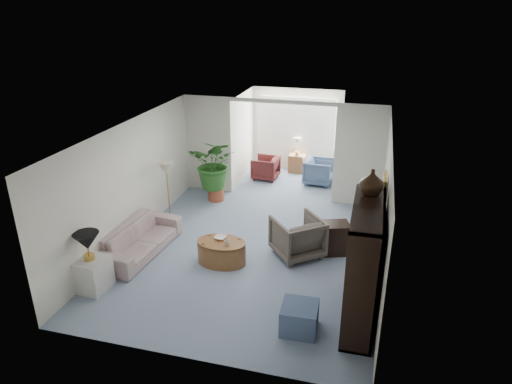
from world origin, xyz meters
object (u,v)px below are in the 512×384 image
(end_table, at_px, (92,274))
(sunroom_table, at_px, (297,163))
(cabinet_urn, at_px, (372,182))
(plant_pot, at_px, (216,194))
(sunroom_chair_blue, at_px, (319,172))
(coffee_cup, at_px, (227,243))
(coffee_table, at_px, (222,252))
(entertainment_cabinet, at_px, (363,265))
(coffee_bowl, at_px, (220,238))
(wingback_chair, at_px, (297,237))
(floor_lamp, at_px, (166,168))
(sunroom_chair_maroon, at_px, (266,168))
(ottoman, at_px, (299,318))
(framed_picture, at_px, (385,189))
(sofa, at_px, (140,239))
(side_table_dark, at_px, (335,238))
(table_lamp, at_px, (87,241))

(end_table, relative_size, sunroom_table, 1.11)
(cabinet_urn, height_order, plant_pot, cabinet_urn)
(end_table, height_order, sunroom_chair_blue, sunroom_chair_blue)
(coffee_cup, xyz_separation_m, plant_pot, (-1.26, 2.93, -0.34))
(coffee_table, distance_m, entertainment_cabinet, 2.93)
(coffee_bowl, xyz_separation_m, wingback_chair, (1.40, 0.55, -0.07))
(floor_lamp, relative_size, sunroom_chair_maroon, 0.51)
(wingback_chair, xyz_separation_m, sunroom_table, (-0.86, 4.71, -0.14))
(coffee_bowl, xyz_separation_m, ottoman, (1.83, -1.66, -0.26))
(coffee_table, bearing_deg, cabinet_urn, -11.22)
(sunroom_chair_maroon, bearing_deg, sunroom_table, 138.71)
(framed_picture, distance_m, coffee_bowl, 3.17)
(end_table, bearing_deg, ottoman, -2.46)
(coffee_bowl, bearing_deg, sunroom_chair_blue, 74.14)
(floor_lamp, distance_m, wingback_chair, 3.33)
(sofa, height_order, entertainment_cabinet, entertainment_cabinet)
(plant_pot, bearing_deg, framed_picture, -32.15)
(wingback_chair, distance_m, side_table_dark, 0.77)
(coffee_table, bearing_deg, wingback_chair, 25.79)
(table_lamp, xyz_separation_m, wingback_chair, (3.23, 2.05, -0.53))
(coffee_bowl, height_order, wingback_chair, wingback_chair)
(coffee_table, distance_m, wingback_chair, 1.51)
(entertainment_cabinet, bearing_deg, cabinet_urn, 90.00)
(coffee_bowl, bearing_deg, table_lamp, -140.78)
(coffee_table, relative_size, entertainment_cabinet, 0.49)
(end_table, bearing_deg, wingback_chair, 32.38)
(coffee_bowl, relative_size, coffee_cup, 2.07)
(sunroom_table, bearing_deg, ottoman, -79.40)
(sofa, xyz_separation_m, coffee_bowl, (1.64, 0.15, 0.18))
(coffee_bowl, xyz_separation_m, plant_pot, (-1.06, 2.73, -0.32))
(end_table, distance_m, table_lamp, 0.64)
(coffee_cup, bearing_deg, coffee_table, 146.31)
(coffee_bowl, xyz_separation_m, sunroom_chair_maroon, (-0.22, 4.51, -0.16))
(coffee_cup, xyz_separation_m, side_table_dark, (1.90, 1.05, -0.18))
(wingback_chair, relative_size, ottoman, 1.63)
(sunroom_chair_blue, bearing_deg, sofa, 151.65)
(framed_picture, relative_size, cabinet_urn, 1.27)
(side_table_dark, bearing_deg, sunroom_chair_maroon, 122.29)
(ottoman, distance_m, plant_pot, 5.25)
(end_table, xyz_separation_m, entertainment_cabinet, (4.53, 0.38, 0.67))
(framed_picture, bearing_deg, coffee_table, -173.50)
(floor_lamp, relative_size, plant_pot, 0.90)
(cabinet_urn, distance_m, sunroom_chair_blue, 5.62)
(sofa, bearing_deg, cabinet_urn, -91.74)
(framed_picture, xyz_separation_m, cabinet_urn, (-0.23, -0.85, 0.43))
(end_table, bearing_deg, table_lamp, 0.00)
(sofa, distance_m, coffee_cup, 1.85)
(wingback_chair, bearing_deg, entertainment_cabinet, 88.71)
(cabinet_urn, relative_size, sunroom_chair_maroon, 0.56)
(cabinet_urn, xyz_separation_m, sunroom_chair_blue, (-1.41, 5.14, -1.78))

